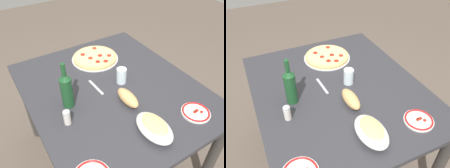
# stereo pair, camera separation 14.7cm
# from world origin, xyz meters

# --- Properties ---
(ground_plane) EXTENTS (8.00, 8.00, 0.00)m
(ground_plane) POSITION_xyz_m (0.00, 0.00, 0.00)
(ground_plane) COLOR brown
(ground_plane) RESTS_ON ground
(dining_table) EXTENTS (1.25, 1.05, 0.76)m
(dining_table) POSITION_xyz_m (0.00, 0.00, 0.64)
(dining_table) COLOR #2D2D33
(dining_table) RESTS_ON ground
(pepperoni_pizza) EXTENTS (0.36, 0.36, 0.03)m
(pepperoni_pizza) POSITION_xyz_m (0.36, -0.07, 0.77)
(pepperoni_pizza) COLOR #B7B7BC
(pepperoni_pizza) RESTS_ON dining_table
(baked_pasta_dish) EXTENTS (0.24, 0.15, 0.08)m
(baked_pasta_dish) POSITION_xyz_m (-0.43, 0.01, 0.80)
(baked_pasta_dish) COLOR white
(baked_pasta_dish) RESTS_ON dining_table
(wine_bottle) EXTENTS (0.07, 0.07, 0.29)m
(wine_bottle) POSITION_xyz_m (-0.00, 0.30, 0.88)
(wine_bottle) COLOR #194723
(wine_bottle) RESTS_ON dining_table
(water_glass) EXTENTS (0.07, 0.07, 0.11)m
(water_glass) POSITION_xyz_m (0.02, -0.08, 0.81)
(water_glass) COLOR silver
(water_glass) RESTS_ON dining_table
(side_plate_near) EXTENTS (0.16, 0.16, 0.02)m
(side_plate_near) POSITION_xyz_m (-0.45, -0.28, 0.77)
(side_plate_near) COLOR white
(side_plate_near) RESTS_ON dining_table
(bread_loaf) EXTENTS (0.19, 0.08, 0.07)m
(bread_loaf) POSITION_xyz_m (-0.17, -0.01, 0.79)
(bread_loaf) COLOR tan
(bread_loaf) RESTS_ON dining_table
(spice_shaker) EXTENTS (0.04, 0.04, 0.09)m
(spice_shaker) POSITION_xyz_m (-0.13, 0.37, 0.80)
(spice_shaker) COLOR silver
(spice_shaker) RESTS_ON dining_table
(fork_left) EXTENTS (0.17, 0.02, 0.00)m
(fork_left) POSITION_xyz_m (0.06, 0.09, 0.76)
(fork_left) COLOR #B7B7BC
(fork_left) RESTS_ON dining_table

